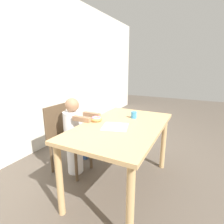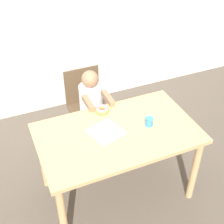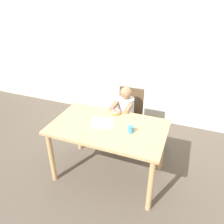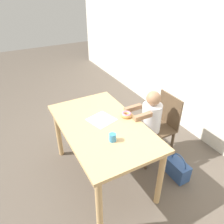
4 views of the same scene
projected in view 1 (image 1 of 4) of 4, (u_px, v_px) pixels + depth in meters
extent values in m
plane|color=brown|center=(121.00, 186.00, 1.97)|extent=(12.00, 12.00, 0.00)
cube|color=silver|center=(16.00, 71.00, 2.33)|extent=(8.00, 0.05, 2.50)
cube|color=tan|center=(122.00, 126.00, 1.79)|extent=(1.30, 0.77, 0.03)
cylinder|color=tan|center=(130.00, 207.00, 1.23)|extent=(0.06, 0.06, 0.69)
cylinder|color=tan|center=(163.00, 143.00, 2.25)|extent=(0.06, 0.06, 0.69)
cylinder|color=tan|center=(60.00, 181.00, 1.52)|extent=(0.06, 0.06, 0.69)
cylinder|color=tan|center=(117.00, 134.00, 2.53)|extent=(0.06, 0.06, 0.69)
cube|color=brown|center=(71.00, 139.00, 2.17)|extent=(0.37, 0.45, 0.03)
cube|color=brown|center=(56.00, 121.00, 2.21)|extent=(0.37, 0.02, 0.40)
cylinder|color=brown|center=(76.00, 165.00, 2.01)|extent=(0.04, 0.04, 0.42)
cylinder|color=brown|center=(91.00, 153.00, 2.27)|extent=(0.04, 0.04, 0.42)
cylinder|color=brown|center=(52.00, 157.00, 2.18)|extent=(0.04, 0.04, 0.42)
cylinder|color=brown|center=(68.00, 147.00, 2.44)|extent=(0.04, 0.04, 0.42)
cylinder|color=white|center=(75.00, 155.00, 2.19)|extent=(0.19, 0.19, 0.44)
cylinder|color=white|center=(73.00, 126.00, 2.09)|extent=(0.23, 0.23, 0.35)
sphere|color=#997051|center=(72.00, 105.00, 2.03)|extent=(0.16, 0.16, 0.16)
cube|color=#997051|center=(82.00, 119.00, 1.89)|extent=(0.05, 0.22, 0.05)
cube|color=#997051|center=(92.00, 115.00, 2.05)|extent=(0.05, 0.22, 0.05)
torus|color=tan|center=(96.00, 119.00, 1.90)|extent=(0.12, 0.12, 0.04)
torus|color=pink|center=(96.00, 118.00, 1.89)|extent=(0.10, 0.10, 0.02)
cube|color=white|center=(115.00, 127.00, 1.72)|extent=(0.30, 0.30, 0.00)
cube|color=#2D4C84|center=(87.00, 148.00, 2.64)|extent=(0.29, 0.15, 0.21)
torus|color=#2D4C84|center=(87.00, 142.00, 2.61)|extent=(0.23, 0.02, 0.23)
cylinder|color=teal|center=(134.00, 115.00, 2.00)|extent=(0.07, 0.07, 0.08)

